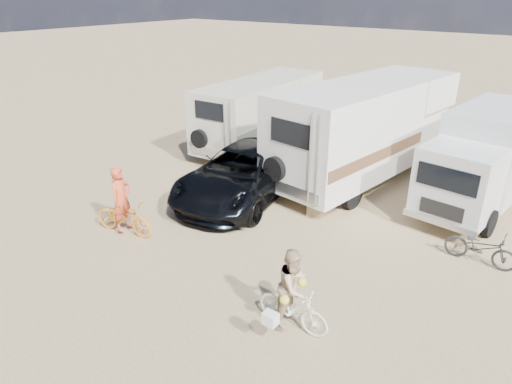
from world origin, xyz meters
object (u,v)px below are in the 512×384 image
Objects in this scene: dark_suv at (243,173)px; rider_woman at (293,294)px; cooler at (300,182)px; rv_main at (365,132)px; rider_man at (122,204)px; box_truck at (483,161)px; bike_woman at (293,308)px; bike_man at (124,218)px; rv_left at (260,115)px; bike_parked at (481,247)px; crate at (315,209)px.

dark_suv is 6.69m from rider_woman.
cooler is at bearing 43.44° from dark_suv.
rider_man is (-3.54, -8.03, -0.83)m from rv_main.
box_truck is 3.42× the size of rider_woman.
bike_woman is at bearing -0.00° from rider_woman.
bike_man is (-1.11, -4.08, -0.34)m from dark_suv.
box_truck is 10.98m from rider_man.
rider_man is at bearing 83.09° from rider_woman.
bike_parked is (10.08, -4.14, -0.99)m from rv_left.
rider_woman is at bearing -53.82° from rv_left.
rider_man is 6.23m from cooler.
bike_man is at bearing 117.44° from bike_parked.
cooler is (-5.25, -2.18, -1.31)m from box_truck.
box_truck reaches higher than bike_woman.
dark_suv is (-6.45, -3.85, -0.71)m from box_truck.
rider_man is at bearing -83.40° from rv_left.
dark_suv reaches higher than crate.
bike_woman is 3.67× the size of crate.
box_truck is 3.75m from bike_parked.
bike_woman is 0.89× the size of rider_man.
bike_parked reaches higher than cooler.
bike_parked is at bearing -26.11° from rv_left.
rv_main reaches higher than bike_man.
bike_parked is 2.89× the size of cooler.
bike_woman is (2.49, -8.49, -1.25)m from rv_main.
bike_man is 6.04m from bike_woman.
box_truck reaches higher than crate.
bike_man is (-7.57, -7.93, -1.06)m from box_truck.
bike_man reaches higher than bike_parked.
rv_left reaches higher than cooler.
rider_woman is (0.00, 0.00, 0.35)m from bike_woman.
dark_suv reaches higher than rider_woman.
dark_suv is 7.41m from bike_parked.
rv_main is 1.19× the size of rv_left.
box_truck is 3.29× the size of bike_parked.
bike_woman is at bearing -53.82° from rv_left.
cooler is at bearing 28.33° from bike_woman.
bike_woman is (6.02, -0.47, -0.01)m from bike_man.
cooler is (-6.19, 1.28, -0.22)m from bike_parked.
rider_man is at bearing -131.03° from crate.
box_truck is 11.01m from bike_man.
rv_main reaches higher than rider_woman.
rv_main is 4.32× the size of bike_man.
bike_man is (1.58, -8.60, -0.95)m from rv_left.
bike_woman is at bearing -106.09° from rider_man.
crate is at bearing -42.62° from rv_left.
bike_parked is (8.50, 4.47, -0.46)m from rider_man.
rider_woman is at bearing -106.09° from rider_man.
bike_man is at bearing -0.00° from rider_man.
rv_main reaches higher than rv_left.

